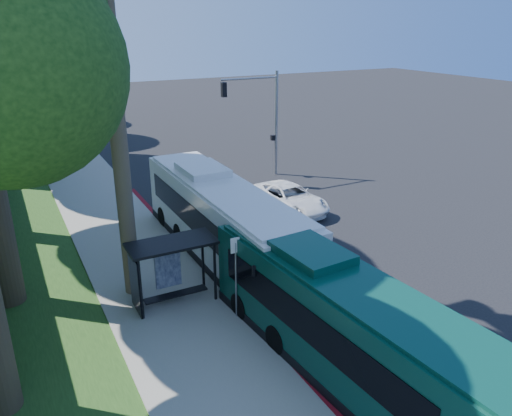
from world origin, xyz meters
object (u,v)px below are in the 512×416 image
teal_bus (348,326)px  white_bus (221,219)px  pickup (289,198)px  bus_shelter (165,261)px

teal_bus → white_bus: bearing=85.9°
teal_bus → pickup: teal_bus is taller
bus_shelter → pickup: 11.27m
bus_shelter → teal_bus: 7.24m
white_bus → teal_bus: 9.12m
pickup → white_bus: bearing=-152.8°
teal_bus → pickup: size_ratio=2.27×
bus_shelter → white_bus: bearing=38.5°
white_bus → pickup: bearing=32.0°
bus_shelter → white_bus: size_ratio=0.25×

